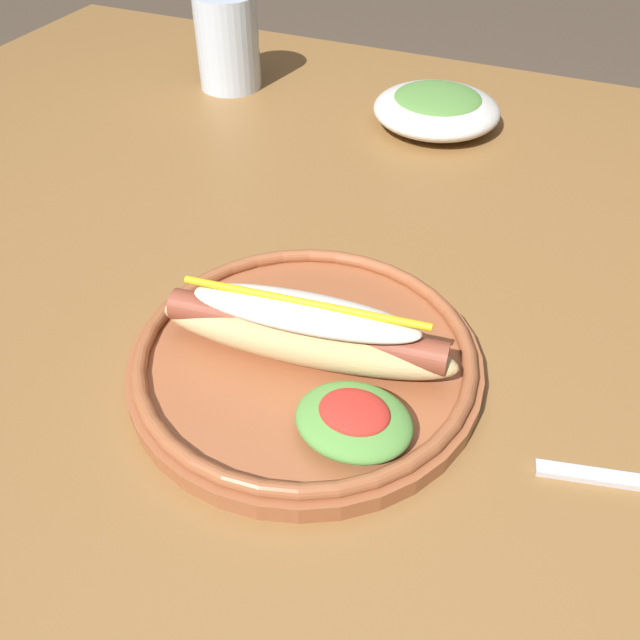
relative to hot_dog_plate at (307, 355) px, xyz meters
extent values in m
plane|color=brown|center=(-0.02, 0.17, -0.76)|extent=(8.00, 8.00, 0.00)
cube|color=olive|center=(-0.02, 0.17, -0.04)|extent=(1.48, 1.08, 0.04)
cylinder|color=olive|center=(-0.67, 0.62, -0.41)|extent=(0.06, 0.06, 0.70)
cylinder|color=#9E5633|center=(0.00, 0.00, -0.01)|extent=(0.28, 0.28, 0.02)
torus|color=#9E5633|center=(0.00, 0.00, 0.00)|extent=(0.27, 0.27, 0.01)
ellipsoid|color=tan|center=(0.00, 0.00, 0.01)|extent=(0.25, 0.08, 0.04)
cylinder|color=brown|center=(0.00, 0.00, 0.02)|extent=(0.22, 0.05, 0.03)
ellipsoid|color=silver|center=(0.00, 0.00, 0.04)|extent=(0.18, 0.06, 0.02)
cylinder|color=yellow|center=(0.00, 0.00, 0.05)|extent=(0.19, 0.03, 0.01)
ellipsoid|color=#5B9942|center=(0.06, -0.05, 0.01)|extent=(0.09, 0.07, 0.02)
ellipsoid|color=red|center=(0.06, -0.05, 0.02)|extent=(0.05, 0.04, 0.01)
cube|color=silver|center=(0.23, -0.01, -0.02)|extent=(0.09, 0.03, 0.00)
cylinder|color=silver|center=(-0.34, 0.48, 0.04)|extent=(0.09, 0.09, 0.12)
ellipsoid|color=silver|center=(-0.03, 0.47, 0.00)|extent=(0.16, 0.16, 0.04)
ellipsoid|color=#56893D|center=(-0.03, 0.47, 0.01)|extent=(0.11, 0.11, 0.02)
camera|label=1|loc=(0.16, -0.35, 0.38)|focal=38.17mm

